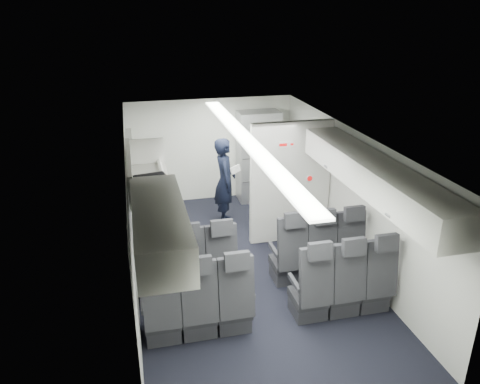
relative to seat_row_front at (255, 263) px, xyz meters
name	(u,v)px	position (x,y,z in m)	size (l,w,h in m)	color
cabin_shell	(246,203)	(0.00, 0.53, 0.72)	(3.41, 6.01, 2.16)	black
seat_row_front	(255,263)	(0.00, 0.00, 0.00)	(3.33, 0.56, 1.24)	black
seat_row_mid	(273,298)	(0.00, -0.90, 0.00)	(3.33, 0.56, 1.24)	black
overhead_bin_left_rear	(160,226)	(-1.40, -1.47, 1.46)	(0.53, 1.80, 0.40)	silver
overhead_bin_left_front_open	(147,179)	(-1.44, 0.28, 1.33)	(0.64, 1.70, 0.72)	#9E9E93
overhead_bin_right_rear	(410,200)	(1.40, -1.47, 1.46)	(0.53, 1.80, 0.40)	silver
overhead_bin_right_front	(343,155)	(1.40, 0.28, 1.46)	(0.53, 1.70, 0.40)	silver
bulkhead_partition	(290,182)	(0.98, 1.33, 0.67)	(1.40, 0.15, 2.13)	silver
galley_unit	(258,156)	(0.95, 3.25, 0.55)	(0.85, 0.52, 1.90)	#939399
boarding_door	(133,187)	(-1.64, 2.09, 0.55)	(0.12, 1.27, 1.86)	silver
flight_attendant	(225,182)	(0.03, 2.26, 0.43)	(0.61, 0.40, 1.67)	black
carry_on_bag	(151,185)	(-1.40, -0.13, 1.39)	(0.39, 0.27, 0.23)	black
papers	(235,169)	(0.22, 2.21, 0.67)	(0.20, 0.02, 0.14)	white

